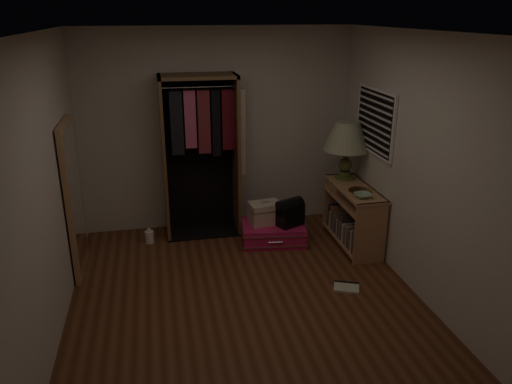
% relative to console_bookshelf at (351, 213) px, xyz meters
% --- Properties ---
extents(ground, '(4.00, 4.00, 0.00)m').
position_rel_console_bookshelf_xyz_m(ground, '(-1.54, -1.05, -0.39)').
color(ground, '#542B18').
rests_on(ground, ground).
extents(room_walls, '(3.52, 4.02, 2.60)m').
position_rel_console_bookshelf_xyz_m(room_walls, '(-1.46, -1.00, 1.11)').
color(room_walls, beige).
rests_on(room_walls, ground).
extents(console_bookshelf, '(0.42, 1.12, 0.75)m').
position_rel_console_bookshelf_xyz_m(console_bookshelf, '(0.00, 0.00, 0.00)').
color(console_bookshelf, '#AC7A53').
rests_on(console_bookshelf, ground).
extents(open_wardrobe, '(1.03, 0.50, 2.05)m').
position_rel_console_bookshelf_xyz_m(open_wardrobe, '(-1.74, 0.72, 0.83)').
color(open_wardrobe, brown).
rests_on(open_wardrobe, ground).
extents(floor_mirror, '(0.06, 0.80, 1.70)m').
position_rel_console_bookshelf_xyz_m(floor_mirror, '(-3.24, -0.05, 0.46)').
color(floor_mirror, tan).
rests_on(floor_mirror, ground).
extents(pink_suitcase, '(0.86, 0.67, 0.24)m').
position_rel_console_bookshelf_xyz_m(pink_suitcase, '(-0.95, 0.21, -0.27)').
color(pink_suitcase, '#C21750').
rests_on(pink_suitcase, ground).
extents(train_case, '(0.43, 0.32, 0.29)m').
position_rel_console_bookshelf_xyz_m(train_case, '(-1.04, 0.27, -0.01)').
color(train_case, '#C8B299').
rests_on(train_case, pink_suitcase).
extents(black_bag, '(0.38, 0.32, 0.35)m').
position_rel_console_bookshelf_xyz_m(black_bag, '(-0.76, 0.14, 0.03)').
color(black_bag, black).
rests_on(black_bag, pink_suitcase).
extents(table_lamp, '(0.76, 0.76, 0.73)m').
position_rel_console_bookshelf_xyz_m(table_lamp, '(0.00, 0.31, 0.89)').
color(table_lamp, '#4B5629').
rests_on(table_lamp, console_bookshelf).
extents(brass_tray, '(0.34, 0.34, 0.02)m').
position_rel_console_bookshelf_xyz_m(brass_tray, '(0.00, -0.20, 0.37)').
color(brass_tray, '#AB7B42').
rests_on(brass_tray, console_bookshelf).
extents(ceramic_bowl, '(0.20, 0.20, 0.05)m').
position_rel_console_bookshelf_xyz_m(ceramic_bowl, '(-0.05, -0.39, 0.38)').
color(ceramic_bowl, '#97B598').
rests_on(ceramic_bowl, console_bookshelf).
extents(white_jug, '(0.14, 0.14, 0.19)m').
position_rel_console_bookshelf_xyz_m(white_jug, '(-2.49, 0.49, -0.31)').
color(white_jug, white).
rests_on(white_jug, ground).
extents(floor_book, '(0.32, 0.30, 0.02)m').
position_rel_console_bookshelf_xyz_m(floor_book, '(-0.45, -1.05, -0.38)').
color(floor_book, beige).
rests_on(floor_book, ground).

